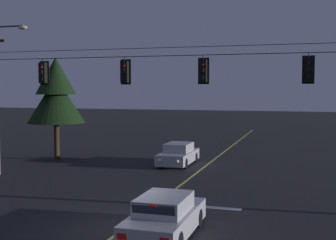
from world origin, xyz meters
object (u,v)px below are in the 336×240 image
at_px(traffic_light_centre, 203,71).
at_px(car_oncoming_lead, 178,155).
at_px(traffic_light_left_inner, 124,72).
at_px(tree_verge_near, 56,93).
at_px(street_lamp_corner, 2,86).
at_px(traffic_light_right_inner, 308,69).
at_px(traffic_light_leftmost, 43,73).
at_px(car_waiting_near_lane, 165,217).

distance_m(traffic_light_centre, car_oncoming_lead, 11.18).
bearing_deg(car_oncoming_lead, traffic_light_centre, -68.56).
xyz_separation_m(traffic_light_left_inner, tree_verge_near, (-8.68, 8.77, -1.05)).
relative_size(traffic_light_centre, car_oncoming_lead, 0.28).
relative_size(street_lamp_corner, tree_verge_near, 1.19).
xyz_separation_m(traffic_light_right_inner, street_lamp_corner, (-16.40, 2.93, -0.59)).
bearing_deg(traffic_light_left_inner, traffic_light_leftmost, 180.00).
distance_m(traffic_light_right_inner, car_oncoming_lead, 13.18).
bearing_deg(traffic_light_left_inner, traffic_light_centre, 0.00).
bearing_deg(tree_verge_near, traffic_light_leftmost, -62.56).
bearing_deg(car_oncoming_lead, traffic_light_left_inner, -89.27).
distance_m(traffic_light_centre, tree_verge_near, 15.07).
bearing_deg(tree_verge_near, traffic_light_centre, -35.66).
bearing_deg(traffic_light_centre, traffic_light_leftmost, 180.00).
relative_size(traffic_light_leftmost, street_lamp_corner, 0.14).
distance_m(traffic_light_centre, traffic_light_right_inner, 4.23).
bearing_deg(tree_verge_near, car_oncoming_lead, 3.62).
bearing_deg(tree_verge_near, traffic_light_left_inner, -45.29).
relative_size(traffic_light_left_inner, street_lamp_corner, 0.14).
distance_m(car_waiting_near_lane, tree_verge_near, 18.44).
bearing_deg(car_oncoming_lead, street_lamp_corner, -143.15).
height_order(traffic_light_centre, tree_verge_near, tree_verge_near).
height_order(traffic_light_leftmost, tree_verge_near, tree_verge_near).
distance_m(car_waiting_near_lane, street_lamp_corner, 14.83).
distance_m(traffic_light_centre, street_lamp_corner, 12.53).
relative_size(traffic_light_centre, car_waiting_near_lane, 0.28).
xyz_separation_m(traffic_light_centre, street_lamp_corner, (-12.17, 2.93, -0.59)).
height_order(traffic_light_right_inner, car_oncoming_lead, traffic_light_right_inner).
bearing_deg(car_waiting_near_lane, street_lamp_corner, 147.58).
bearing_deg(traffic_light_leftmost, street_lamp_corner, 147.02).
relative_size(traffic_light_leftmost, car_oncoming_lead, 0.28).
height_order(traffic_light_left_inner, traffic_light_right_inner, same).
bearing_deg(car_waiting_near_lane, car_oncoming_lead, 103.84).
height_order(traffic_light_leftmost, car_waiting_near_lane, traffic_light_leftmost).
relative_size(traffic_light_right_inner, street_lamp_corner, 0.14).
distance_m(traffic_light_leftmost, traffic_light_right_inner, 11.90).
relative_size(traffic_light_centre, street_lamp_corner, 0.14).
distance_m(traffic_light_leftmost, car_waiting_near_lane, 10.11).
relative_size(traffic_light_leftmost, traffic_light_right_inner, 1.00).
relative_size(traffic_light_leftmost, tree_verge_near, 0.17).
bearing_deg(traffic_light_leftmost, traffic_light_left_inner, 0.00).
distance_m(car_oncoming_lead, street_lamp_corner, 11.52).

